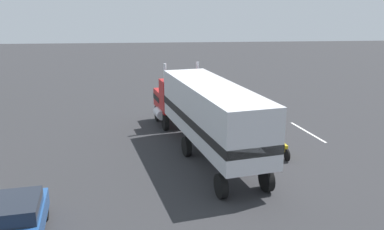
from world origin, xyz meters
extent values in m
plane|color=#2D2D30|center=(0.00, 0.00, 0.00)|extent=(120.00, 120.00, 0.00)
cube|color=silver|center=(-5.55, -3.50, 0.01)|extent=(4.29, 1.29, 0.01)
cube|color=silver|center=(1.91, -6.66, 0.01)|extent=(4.35, 0.97, 0.01)
cube|color=silver|center=(-2.38, -8.13, 0.01)|extent=(4.37, 0.88, 0.01)
cube|color=#B21919|center=(1.13, 0.57, 1.70)|extent=(2.29, 2.83, 1.20)
cube|color=#B21919|center=(-0.43, 0.22, 2.20)|extent=(1.90, 2.74, 2.20)
cube|color=silver|center=(2.05, 0.77, 1.70)|extent=(0.53, 2.07, 1.08)
cube|color=black|center=(1.13, 0.57, 1.76)|extent=(2.30, 2.87, 0.36)
cylinder|color=silver|center=(-1.20, 1.18, 2.80)|extent=(0.18, 0.18, 3.40)
cylinder|color=silver|center=(-0.73, -0.97, 2.80)|extent=(0.18, 0.18, 3.40)
cube|color=silver|center=(-6.63, -1.13, 2.75)|extent=(10.81, 4.78, 2.80)
cube|color=black|center=(-6.63, -1.13, 2.33)|extent=(10.82, 4.82, 0.44)
cylinder|color=silver|center=(-0.30, 1.58, 0.95)|extent=(1.41, 0.90, 0.64)
cylinder|color=black|center=(1.19, 1.70, 0.55)|extent=(1.14, 0.53, 1.10)
cylinder|color=black|center=(1.66, -0.44, 0.55)|extent=(1.14, 0.53, 1.10)
cylinder|color=black|center=(-1.05, 1.21, 0.55)|extent=(1.14, 0.53, 1.10)
cylinder|color=black|center=(-0.58, -0.94, 0.55)|extent=(1.14, 0.53, 1.10)
cylinder|color=black|center=(-5.89, 0.16, 0.55)|extent=(1.14, 0.53, 1.10)
cylinder|color=black|center=(-5.42, -1.99, 0.55)|extent=(1.14, 0.53, 1.10)
cylinder|color=black|center=(-11.02, -0.96, 0.55)|extent=(1.14, 0.53, 1.10)
cylinder|color=black|center=(-10.55, -3.11, 0.55)|extent=(1.14, 0.53, 1.10)
cylinder|color=black|center=(-3.68, -3.76, 0.41)|extent=(0.18, 0.18, 0.82)
cylinder|color=black|center=(-3.53, -3.72, 0.41)|extent=(0.18, 0.18, 0.82)
cylinder|color=#333338|center=(-3.60, -3.74, 1.11)|extent=(0.34, 0.34, 0.58)
sphere|color=tan|center=(-3.60, -3.74, 1.51)|extent=(0.23, 0.23, 0.23)
cube|color=black|center=(-3.55, -3.93, 1.14)|extent=(0.29, 0.23, 0.36)
cube|color=#234C8C|center=(-13.80, 6.78, 0.67)|extent=(4.62, 2.44, 0.70)
cube|color=#1E232D|center=(-13.60, 6.81, 1.29)|extent=(2.33, 1.95, 0.55)
cylinder|color=black|center=(-12.20, 6.24, 0.32)|extent=(0.67, 0.31, 0.64)
cylinder|color=black|center=(-12.43, 7.78, 0.32)|extent=(0.67, 0.31, 0.64)
cylinder|color=black|center=(-5.71, -5.03, 0.33)|extent=(0.67, 0.16, 0.66)
cylinder|color=black|center=(-7.15, -5.17, 0.33)|extent=(0.67, 0.16, 0.66)
cube|color=gold|center=(-6.43, -5.10, 0.61)|extent=(1.12, 0.35, 0.36)
cylinder|color=silver|center=(-5.81, -5.04, 0.78)|extent=(0.29, 0.10, 0.69)
camera|label=1|loc=(-26.86, 1.74, 8.27)|focal=37.63mm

